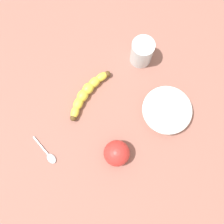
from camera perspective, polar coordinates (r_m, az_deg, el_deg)
wooden_tabletop at (r=83.00cm, az=-1.84°, el=3.81°), size 120.00×120.00×3.00cm
banana at (r=80.31cm, az=-6.07°, el=4.54°), size 10.62×19.08×3.55cm
smoothie_glass at (r=82.80cm, az=7.13°, el=13.98°), size 7.48×7.48×9.73cm
ceramic_bowl at (r=79.15cm, az=12.87°, el=0.29°), size 16.05×16.05×4.67cm
apple_fruit at (r=73.88cm, az=1.15°, el=-9.82°), size 8.11×8.11×8.11cm
teaspoon at (r=79.96cm, az=-14.59°, el=-10.37°), size 9.63×8.15×0.80cm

